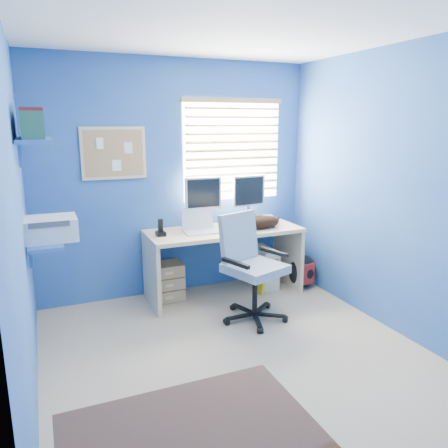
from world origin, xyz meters
name	(u,v)px	position (x,y,z in m)	size (l,w,h in m)	color
floor	(238,356)	(0.00, 0.00, 0.00)	(3.00, 3.20, 0.00)	tan
ceiling	(241,24)	(0.00, 0.00, 2.50)	(3.00, 3.20, 0.00)	white
wall_back	(177,180)	(0.00, 1.60, 1.25)	(3.00, 0.01, 2.50)	#254EA7
wall_front	(402,270)	(0.00, -1.60, 1.25)	(3.00, 0.01, 2.50)	#254EA7
wall_left	(19,222)	(-1.50, 0.00, 1.25)	(0.01, 3.20, 2.50)	#254EA7
wall_right	(394,193)	(1.50, 0.00, 1.25)	(0.01, 3.20, 2.50)	#254EA7
desk	(224,262)	(0.41, 1.26, 0.37)	(1.65, 0.65, 0.74)	#D6B578
laptop	(200,222)	(0.13, 1.22, 0.85)	(0.33, 0.26, 0.22)	silver
monitor_left	(203,202)	(0.25, 1.47, 1.01)	(0.40, 0.12, 0.54)	silver
monitor_right	(248,200)	(0.77, 1.42, 1.01)	(0.40, 0.12, 0.54)	silver
phone	(160,227)	(-0.28, 1.26, 0.82)	(0.09, 0.11, 0.17)	black
mug	(253,219)	(0.82, 1.41, 0.79)	(0.10, 0.09, 0.10)	#2C5C3A
cd_spindle	(268,218)	(1.02, 1.41, 0.78)	(0.13, 0.13, 0.07)	silver
cat	(263,222)	(0.81, 1.13, 0.81)	(0.39, 0.20, 0.14)	black
tower_pc	(263,267)	(0.94, 1.34, 0.23)	(0.19, 0.44, 0.45)	beige
drawer_boxes	(166,281)	(-0.21, 1.38, 0.20)	(0.35, 0.28, 0.41)	tan
yellow_book	(260,282)	(0.80, 1.14, 0.12)	(0.03, 0.17, 0.24)	yellow
backpack	(302,271)	(1.31, 1.10, 0.19)	(0.33, 0.25, 0.39)	black
office_chair	(251,281)	(0.42, 0.62, 0.38)	(0.75, 0.75, 1.01)	black
window_blinds	(233,150)	(0.65, 1.57, 1.55)	(1.15, 0.05, 1.10)	white
corkboard	(114,153)	(-0.65, 1.58, 1.55)	(0.64, 0.02, 0.52)	#D6B578
wall_shelves	(40,178)	(-1.35, 0.75, 1.43)	(0.42, 0.90, 1.05)	#3765AD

